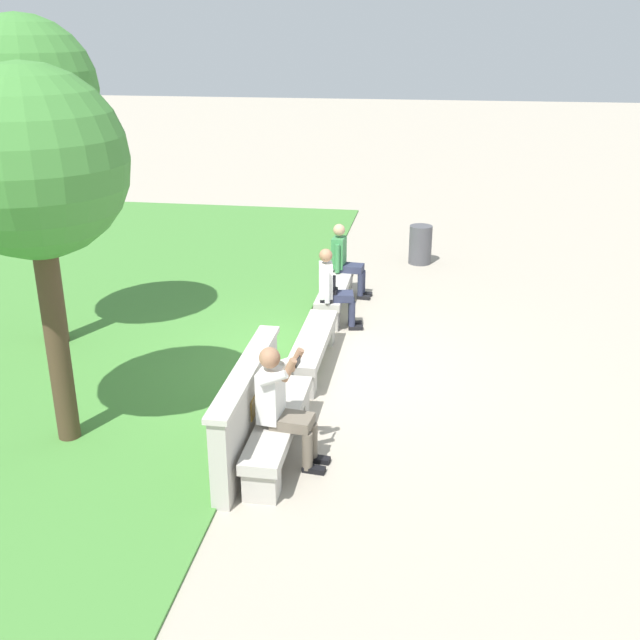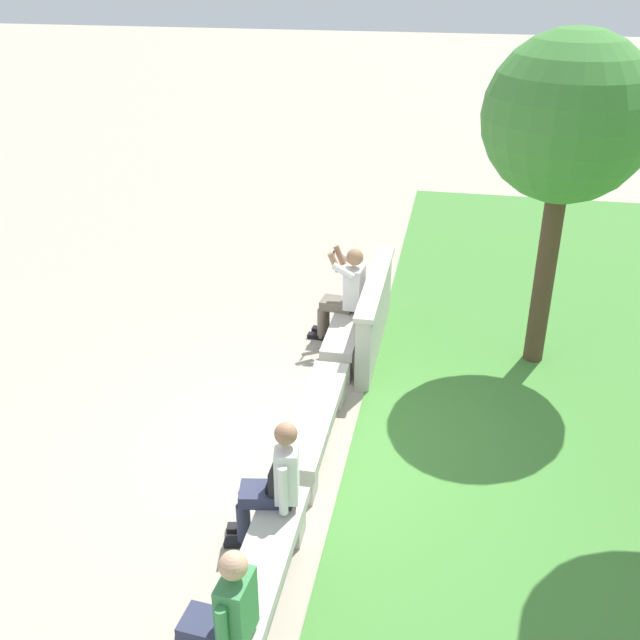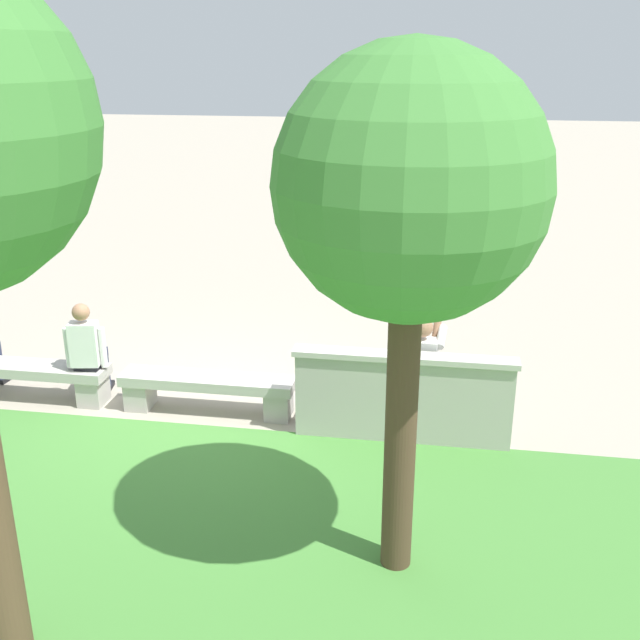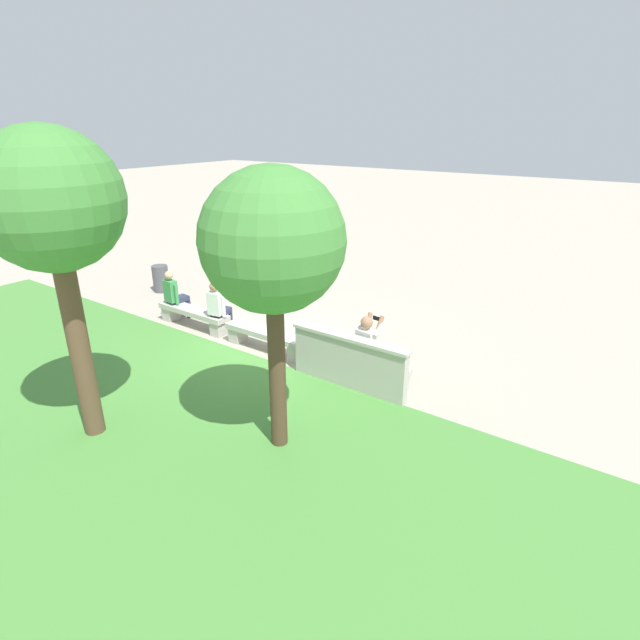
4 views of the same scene
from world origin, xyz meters
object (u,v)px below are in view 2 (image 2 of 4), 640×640
tree_behind_wall (568,121)px  person_companion (223,614)px  bench_mid (260,580)px  person_photographer (346,290)px  bench_main (349,326)px  person_distant (275,480)px  backpack (282,484)px  bench_near (315,421)px

tree_behind_wall → person_companion: bearing=-25.2°
person_companion → tree_behind_wall: tree_behind_wall is taller
bench_mid → person_companion: 0.78m
person_photographer → bench_main: bearing=23.1°
bench_mid → tree_behind_wall: bearing=152.3°
bench_mid → tree_behind_wall: 5.85m
person_distant → tree_behind_wall: bearing=146.8°
person_distant → tree_behind_wall: 5.10m
person_distant → backpack: size_ratio=2.94×
bench_near → bench_mid: bearing=0.0°
bench_near → tree_behind_wall: size_ratio=0.50×
person_distant → person_photographer: bearing=-179.8°
person_photographer → person_companion: bearing=0.1°
person_photographer → tree_behind_wall: size_ratio=0.33×
tree_behind_wall → person_photographer: bearing=-92.4°
bench_mid → backpack: (-0.81, -0.00, 0.32)m
person_distant → backpack: (-0.02, 0.06, -0.05)m
bench_mid → person_distant: (-0.79, -0.07, 0.37)m
bench_main → bench_near: 2.24m
bench_near → tree_behind_wall: bearing=134.0°
person_photographer → tree_behind_wall: (0.11, 2.48, 2.33)m
bench_main → person_distant: 3.71m
bench_main → person_distant: size_ratio=1.60×
bench_near → backpack: bearing=-0.2°
bench_near → bench_mid: (2.24, 0.00, 0.00)m
person_distant → backpack: 0.08m
bench_main → person_companion: size_ratio=1.60×
bench_main → backpack: 3.69m
bench_mid → person_distant: 0.87m
person_companion → backpack: size_ratio=2.94×
bench_near → person_distant: 1.50m
bench_near → person_distant: (1.45, -0.07, 0.37)m
backpack → tree_behind_wall: bearing=147.4°
bench_main → bench_mid: 4.48m
person_companion → backpack: person_companion is taller
bench_main → person_photographer: size_ratio=1.53×
person_photographer → person_distant: 3.88m
bench_near → backpack: backpack is taller
bench_mid → person_photographer: size_ratio=1.53×
person_photographer → backpack: size_ratio=3.08×
bench_main → person_distant: person_distant is taller
person_photographer → backpack: bearing=1.1°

